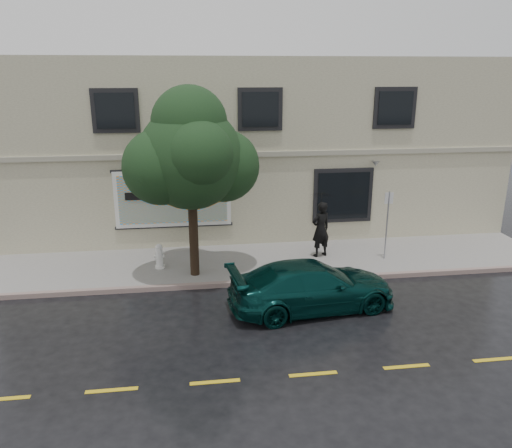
{
  "coord_description": "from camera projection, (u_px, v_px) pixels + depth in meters",
  "views": [
    {
      "loc": [
        -2.57,
        -12.92,
        6.52
      ],
      "look_at": [
        -0.52,
        2.2,
        1.81
      ],
      "focal_mm": 35.0,
      "sensor_mm": 36.0,
      "label": 1
    }
  ],
  "objects": [
    {
      "name": "pedestrian",
      "position": [
        321.0,
        229.0,
        17.61
      ],
      "size": [
        0.85,
        0.71,
        2.0
      ],
      "primitive_type": "imported",
      "rotation": [
        0.0,
        0.0,
        3.52
      ],
      "color": "black",
      "rests_on": "sidewalk"
    },
    {
      "name": "sidewalk",
      "position": [
        267.0,
        262.0,
        17.55
      ],
      "size": [
        20.0,
        3.5,
        0.15
      ],
      "primitive_type": "cube",
      "color": "gray",
      "rests_on": "ground"
    },
    {
      "name": "road_marking",
      "position": [
        313.0,
        374.0,
        11.18
      ],
      "size": [
        19.0,
        0.12,
        0.01
      ],
      "primitive_type": "cube",
      "color": "gold",
      "rests_on": "ground"
    },
    {
      "name": "fire_hydrant",
      "position": [
        159.0,
        256.0,
        16.69
      ],
      "size": [
        0.35,
        0.33,
        0.85
      ],
      "rotation": [
        0.0,
        0.0,
        0.23
      ],
      "color": "silver",
      "rests_on": "sidewalk"
    },
    {
      "name": "sign_pole",
      "position": [
        387.0,
        219.0,
        17.19
      ],
      "size": [
        0.3,
        0.05,
        2.44
      ],
      "rotation": [
        0.0,
        0.0,
        -0.01
      ],
      "color": "#9C9DA5",
      "rests_on": "sidewalk"
    },
    {
      "name": "building",
      "position": [
        247.0,
        142.0,
        21.98
      ],
      "size": [
        20.0,
        8.12,
        7.0
      ],
      "color": "beige",
      "rests_on": "ground"
    },
    {
      "name": "ground",
      "position": [
        284.0,
        305.0,
        14.49
      ],
      "size": [
        90.0,
        90.0,
        0.0
      ],
      "primitive_type": "plane",
      "color": "black",
      "rests_on": "ground"
    },
    {
      "name": "curb",
      "position": [
        275.0,
        282.0,
        15.89
      ],
      "size": [
        20.0,
        0.18,
        0.16
      ],
      "primitive_type": "cube",
      "color": "gray",
      "rests_on": "ground"
    },
    {
      "name": "billboard",
      "position": [
        173.0,
        199.0,
        18.13
      ],
      "size": [
        4.3,
        0.16,
        2.2
      ],
      "color": "white",
      "rests_on": "ground"
    },
    {
      "name": "umbrella",
      "position": [
        322.0,
        193.0,
        17.21
      ],
      "size": [
        1.18,
        1.18,
        0.67
      ],
      "primitive_type": "imported",
      "rotation": [
        0.0,
        0.0,
        0.4
      ],
      "color": "black",
      "rests_on": "pedestrian"
    },
    {
      "name": "street_tree",
      "position": [
        191.0,
        158.0,
        15.16
      ],
      "size": [
        3.18,
        3.18,
        5.42
      ],
      "color": "black",
      "rests_on": "sidewalk"
    },
    {
      "name": "car",
      "position": [
        312.0,
        286.0,
        14.08
      ],
      "size": [
        4.98,
        2.7,
        1.38
      ],
      "primitive_type": "imported",
      "rotation": [
        0.0,
        0.0,
        1.7
      ],
      "color": "#08312E",
      "rests_on": "ground"
    }
  ]
}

